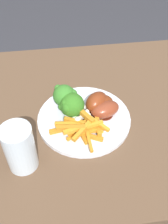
{
  "coord_description": "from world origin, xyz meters",
  "views": [
    {
      "loc": [
        -0.13,
        -0.51,
        1.24
      ],
      "look_at": [
        -0.07,
        -0.04,
        0.75
      ],
      "focal_mm": 42.44,
      "sensor_mm": 36.0,
      "label": 1
    }
  ],
  "objects_px": {
    "dining_table": "(104,136)",
    "dinner_plate": "(84,119)",
    "broccoli_floret_middle": "(72,105)",
    "chicken_drumstick_extra": "(99,104)",
    "water_glass": "(20,148)",
    "chicken_drumstick_far": "(95,103)",
    "chicken_drumstick_near": "(103,110)",
    "carrot_fries_pile": "(82,126)",
    "broccoli_floret_front": "(66,96)"
  },
  "relations": [
    {
      "from": "dining_table",
      "to": "dinner_plate",
      "type": "xyz_separation_m",
      "value": [
        -0.07,
        -0.04,
        0.13
      ]
    },
    {
      "from": "broccoli_floret_middle",
      "to": "chicken_drumstick_extra",
      "type": "bearing_deg",
      "value": 13.45
    },
    {
      "from": "water_glass",
      "to": "chicken_drumstick_far",
      "type": "bearing_deg",
      "value": 36.22
    },
    {
      "from": "chicken_drumstick_far",
      "to": "broccoli_floret_middle",
      "type": "bearing_deg",
      "value": -165.91
    },
    {
      "from": "chicken_drumstick_near",
      "to": "chicken_drumstick_far",
      "type": "distance_m",
      "value": 0.03
    },
    {
      "from": "dinner_plate",
      "to": "broccoli_floret_middle",
      "type": "xyz_separation_m",
      "value": [
        -0.03,
        0.01,
        0.05
      ]
    },
    {
      "from": "carrot_fries_pile",
      "to": "broccoli_floret_front",
      "type": "bearing_deg",
      "value": 111.16
    },
    {
      "from": "dining_table",
      "to": "broccoli_floret_middle",
      "type": "distance_m",
      "value": 0.21
    },
    {
      "from": "chicken_drumstick_near",
      "to": "water_glass",
      "type": "distance_m",
      "value": 0.24
    },
    {
      "from": "carrot_fries_pile",
      "to": "chicken_drumstick_far",
      "type": "distance_m",
      "value": 0.08
    },
    {
      "from": "water_glass",
      "to": "broccoli_floret_front",
      "type": "bearing_deg",
      "value": 53.51
    },
    {
      "from": "chicken_drumstick_near",
      "to": "broccoli_floret_front",
      "type": "bearing_deg",
      "value": 158.65
    },
    {
      "from": "broccoli_floret_front",
      "to": "broccoli_floret_middle",
      "type": "bearing_deg",
      "value": -67.45
    },
    {
      "from": "chicken_drumstick_near",
      "to": "chicken_drumstick_far",
      "type": "height_order",
      "value": "chicken_drumstick_far"
    },
    {
      "from": "broccoli_floret_middle",
      "to": "chicken_drumstick_far",
      "type": "height_order",
      "value": "broccoli_floret_middle"
    },
    {
      "from": "broccoli_floret_middle",
      "to": "carrot_fries_pile",
      "type": "xyz_separation_m",
      "value": [
        0.02,
        -0.05,
        -0.02
      ]
    },
    {
      "from": "dinner_plate",
      "to": "carrot_fries_pile",
      "type": "xyz_separation_m",
      "value": [
        -0.01,
        -0.04,
        0.02
      ]
    },
    {
      "from": "dining_table",
      "to": "chicken_drumstick_far",
      "type": "xyz_separation_m",
      "value": [
        -0.04,
        -0.01,
        0.16
      ]
    },
    {
      "from": "broccoli_floret_front",
      "to": "chicken_drumstick_near",
      "type": "bearing_deg",
      "value": -21.35
    },
    {
      "from": "dinner_plate",
      "to": "chicken_drumstick_extra",
      "type": "relative_size",
      "value": 2.06
    },
    {
      "from": "broccoli_floret_front",
      "to": "water_glass",
      "type": "height_order",
      "value": "water_glass"
    },
    {
      "from": "dinner_plate",
      "to": "broccoli_floret_front",
      "type": "distance_m",
      "value": 0.08
    },
    {
      "from": "dinner_plate",
      "to": "carrot_fries_pile",
      "type": "bearing_deg",
      "value": -104.51
    },
    {
      "from": "dinner_plate",
      "to": "broccoli_floret_front",
      "type": "bearing_deg",
      "value": 139.44
    },
    {
      "from": "broccoli_floret_middle",
      "to": "carrot_fries_pile",
      "type": "distance_m",
      "value": 0.06
    },
    {
      "from": "broccoli_floret_front",
      "to": "broccoli_floret_middle",
      "type": "relative_size",
      "value": 1.06
    },
    {
      "from": "water_glass",
      "to": "dining_table",
      "type": "bearing_deg",
      "value": 34.21
    },
    {
      "from": "dining_table",
      "to": "chicken_drumstick_far",
      "type": "height_order",
      "value": "chicken_drumstick_far"
    },
    {
      "from": "dining_table",
      "to": "water_glass",
      "type": "distance_m",
      "value": 0.33
    },
    {
      "from": "chicken_drumstick_near",
      "to": "chicken_drumstick_extra",
      "type": "xyz_separation_m",
      "value": [
        -0.01,
        0.02,
        -0.0
      ]
    },
    {
      "from": "broccoli_floret_middle",
      "to": "chicken_drumstick_extra",
      "type": "height_order",
      "value": "broccoli_floret_middle"
    },
    {
      "from": "broccoli_floret_front",
      "to": "carrot_fries_pile",
      "type": "xyz_separation_m",
      "value": [
        0.03,
        -0.08,
        -0.03
      ]
    },
    {
      "from": "dinner_plate",
      "to": "broccoli_floret_middle",
      "type": "relative_size",
      "value": 3.33
    },
    {
      "from": "dining_table",
      "to": "broccoli_floret_middle",
      "type": "xyz_separation_m",
      "value": [
        -0.1,
        -0.03,
        0.18
      ]
    },
    {
      "from": "broccoli_floret_middle",
      "to": "chicken_drumstick_extra",
      "type": "relative_size",
      "value": 0.62
    },
    {
      "from": "broccoli_floret_front",
      "to": "broccoli_floret_middle",
      "type": "distance_m",
      "value": 0.03
    },
    {
      "from": "broccoli_floret_middle",
      "to": "broccoli_floret_front",
      "type": "bearing_deg",
      "value": 112.55
    },
    {
      "from": "chicken_drumstick_extra",
      "to": "dinner_plate",
      "type": "bearing_deg",
      "value": -150.54
    },
    {
      "from": "carrot_fries_pile",
      "to": "chicken_drumstick_near",
      "type": "xyz_separation_m",
      "value": [
        0.06,
        0.05,
        0.0
      ]
    },
    {
      "from": "dining_table",
      "to": "chicken_drumstick_extra",
      "type": "height_order",
      "value": "chicken_drumstick_extra"
    },
    {
      "from": "water_glass",
      "to": "chicken_drumstick_extra",
      "type": "bearing_deg",
      "value": 35.08
    },
    {
      "from": "dinner_plate",
      "to": "water_glass",
      "type": "relative_size",
      "value": 2.06
    },
    {
      "from": "dinner_plate",
      "to": "broccoli_floret_middle",
      "type": "height_order",
      "value": "broccoli_floret_middle"
    },
    {
      "from": "broccoli_floret_front",
      "to": "chicken_drumstick_far",
      "type": "relative_size",
      "value": 0.72
    },
    {
      "from": "chicken_drumstick_extra",
      "to": "water_glass",
      "type": "relative_size",
      "value": 1.0
    },
    {
      "from": "chicken_drumstick_far",
      "to": "chicken_drumstick_near",
      "type": "bearing_deg",
      "value": -54.74
    },
    {
      "from": "dining_table",
      "to": "chicken_drumstick_near",
      "type": "xyz_separation_m",
      "value": [
        -0.02,
        -0.04,
        0.16
      ]
    },
    {
      "from": "dinner_plate",
      "to": "broccoli_floret_middle",
      "type": "bearing_deg",
      "value": 166.87
    },
    {
      "from": "chicken_drumstick_far",
      "to": "water_glass",
      "type": "bearing_deg",
      "value": -143.78
    },
    {
      "from": "dinner_plate",
      "to": "broccoli_floret_front",
      "type": "height_order",
      "value": "broccoli_floret_front"
    }
  ]
}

